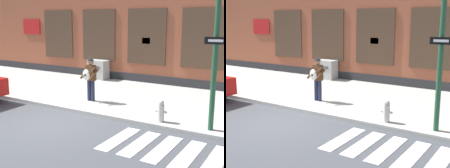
# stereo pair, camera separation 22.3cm
# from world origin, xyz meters

# --- Properties ---
(ground_plane) EXTENTS (160.00, 160.00, 0.00)m
(ground_plane) POSITION_xyz_m (0.00, 0.00, 0.00)
(ground_plane) COLOR #424449
(sidewalk) EXTENTS (28.00, 5.76, 0.14)m
(sidewalk) POSITION_xyz_m (0.00, 4.06, 0.07)
(sidewalk) COLOR #ADAAA3
(sidewalk) RESTS_ON ground
(building_backdrop) EXTENTS (28.00, 4.06, 7.48)m
(building_backdrop) POSITION_xyz_m (-0.00, 8.94, 3.73)
(building_backdrop) COLOR brown
(building_backdrop) RESTS_ON ground
(crosswalk) EXTENTS (5.78, 1.90, 0.01)m
(crosswalk) POSITION_xyz_m (5.23, -0.12, 0.01)
(crosswalk) COLOR silver
(crosswalk) RESTS_ON ground
(busker) EXTENTS (0.72, 0.58, 1.70)m
(busker) POSITION_xyz_m (-0.27, 2.47, 1.10)
(busker) COLOR #1E233D
(busker) RESTS_ON sidewalk
(utility_box) EXTENTS (1.02, 0.68, 1.02)m
(utility_box) POSITION_xyz_m (-2.61, 6.50, 0.65)
(utility_box) COLOR #ADADA8
(utility_box) RESTS_ON sidewalk
(fire_hydrant) EXTENTS (0.38, 0.20, 0.70)m
(fire_hydrant) POSITION_xyz_m (3.12, 1.53, 0.48)
(fire_hydrant) COLOR #B2ADA8
(fire_hydrant) RESTS_ON sidewalk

